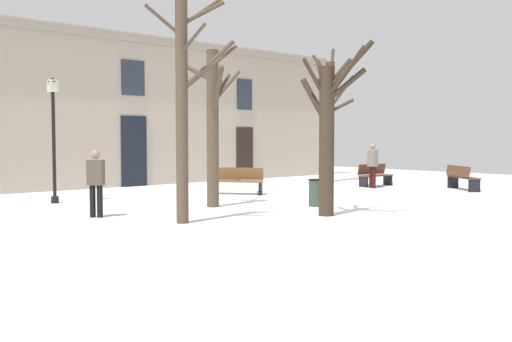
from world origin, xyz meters
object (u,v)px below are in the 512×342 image
(tree_center, at_px, (184,102))
(tree_right_of_center, at_px, (330,117))
(person_strolling, at_px, (96,180))
(bench_near_lamp, at_px, (375,175))
(tree_near_facade, at_px, (328,129))
(streetlamp, at_px, (53,126))
(bench_back_to_back_right, at_px, (462,177))
(bench_facing_shops, at_px, (236,181))
(litter_bin, at_px, (316,193))
(person_near_bench, at_px, (373,163))
(tree_left_of_center, at_px, (213,123))

(tree_center, relative_size, tree_right_of_center, 0.89)
(tree_right_of_center, bearing_deg, person_strolling, -162.77)
(tree_right_of_center, height_order, bench_near_lamp, tree_right_of_center)
(tree_near_facade, relative_size, tree_right_of_center, 0.71)
(tree_center, height_order, streetlamp, tree_center)
(person_strolling, bearing_deg, bench_back_to_back_right, -140.17)
(bench_facing_shops, distance_m, bench_near_lamp, 6.35)
(bench_near_lamp, xyz_separation_m, person_strolling, (-12.42, -1.19, 0.45))
(tree_center, xyz_separation_m, bench_facing_shops, (5.10, 4.39, -2.23))
(bench_near_lamp, bearing_deg, litter_bin, -151.73)
(tree_center, relative_size, bench_back_to_back_right, 2.95)
(streetlamp, bearing_deg, person_strolling, -97.52)
(person_strolling, bearing_deg, litter_bin, -150.61)
(tree_center, xyz_separation_m, person_near_bench, (10.55, 2.86, -1.75))
(streetlamp, bearing_deg, litter_bin, -47.37)
(person_strolling, bearing_deg, tree_center, 164.39)
(tree_center, distance_m, bench_back_to_back_right, 12.51)
(streetlamp, xyz_separation_m, bench_near_lamp, (11.94, -2.47, -1.81))
(tree_center, distance_m, person_near_bench, 11.07)
(bench_near_lamp, distance_m, person_strolling, 12.49)
(tree_right_of_center, height_order, litter_bin, tree_right_of_center)
(bench_facing_shops, bearing_deg, litter_bin, -44.95)
(person_near_bench, bearing_deg, person_strolling, -71.84)
(litter_bin, relative_size, bench_near_lamp, 0.47)
(person_near_bench, bearing_deg, tree_center, -60.03)
(tree_center, xyz_separation_m, tree_left_of_center, (2.34, 2.05, -0.38))
(tree_center, distance_m, litter_bin, 5.13)
(streetlamp, bearing_deg, tree_near_facade, -61.26)
(tree_right_of_center, xyz_separation_m, bench_near_lamp, (-0.55, -2.83, -2.41))
(litter_bin, relative_size, bench_back_to_back_right, 0.43)
(tree_center, height_order, person_strolling, tree_center)
(streetlamp, relative_size, person_near_bench, 2.14)
(tree_left_of_center, height_order, litter_bin, tree_left_of_center)
(streetlamp, xyz_separation_m, person_strolling, (-0.48, -3.66, -1.35))
(streetlamp, relative_size, person_strolling, 2.26)
(litter_bin, bearing_deg, tree_near_facade, -129.45)
(tree_left_of_center, height_order, person_near_bench, tree_left_of_center)
(tree_left_of_center, relative_size, bench_facing_shops, 2.50)
(bench_back_to_back_right, bearing_deg, tree_left_of_center, 115.11)
(litter_bin, bearing_deg, bench_near_lamp, 24.74)
(bench_near_lamp, height_order, person_strolling, person_strolling)
(tree_near_facade, xyz_separation_m, person_strolling, (-4.39, 3.46, -1.23))
(tree_center, relative_size, tree_near_facade, 1.26)
(tree_center, relative_size, bench_near_lamp, 3.24)
(bench_back_to_back_right, bearing_deg, tree_near_facade, 134.94)
(tree_right_of_center, height_order, bench_back_to_back_right, tree_right_of_center)
(tree_left_of_center, distance_m, person_near_bench, 8.37)
(person_near_bench, relative_size, person_strolling, 1.06)
(bench_facing_shops, height_order, person_strolling, person_strolling)
(bench_facing_shops, distance_m, bench_back_to_back_right, 8.35)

